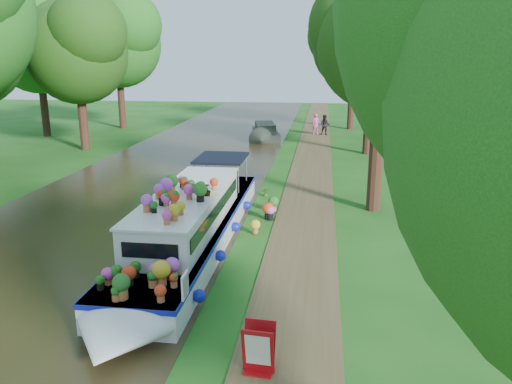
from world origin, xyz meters
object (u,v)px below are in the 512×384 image
object	(u,v)px
second_boat	(265,132)
pedestrian_pink	(316,124)
sandwich_board	(259,351)
pedestrian_dark	(325,125)
plant_boat	(189,225)

from	to	relation	value
second_boat	pedestrian_pink	distance (m)	4.36
sandwich_board	pedestrian_pink	xyz separation A→B (m)	(0.53, 30.39, 0.36)
second_boat	pedestrian_dark	world-z (taller)	pedestrian_dark
second_boat	pedestrian_dark	bearing A→B (deg)	15.15
sandwich_board	pedestrian_dark	xyz separation A→B (m)	(1.22, 30.25, 0.33)
pedestrian_pink	plant_boat	bearing A→B (deg)	-121.67
second_boat	pedestrian_dark	xyz separation A→B (m)	(4.35, 2.18, 0.34)
plant_boat	pedestrian_dark	distance (m)	24.72
second_boat	pedestrian_pink	world-z (taller)	pedestrian_pink
pedestrian_pink	sandwich_board	bearing A→B (deg)	-114.65
pedestrian_dark	sandwich_board	bearing A→B (deg)	-81.40
second_boat	sandwich_board	size ratio (longest dim) A/B	6.30
plant_boat	sandwich_board	xyz separation A→B (m)	(2.93, -5.87, -0.38)
pedestrian_pink	pedestrian_dark	size ratio (longest dim) A/B	1.04
sandwich_board	second_boat	bearing A→B (deg)	100.95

